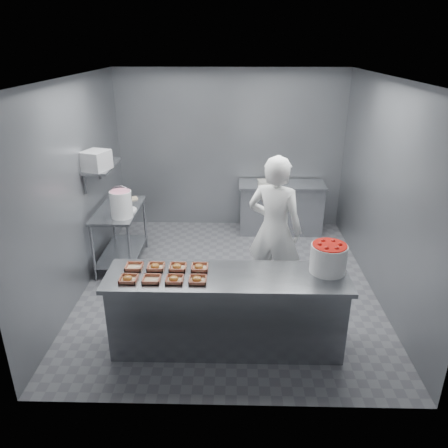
{
  "coord_description": "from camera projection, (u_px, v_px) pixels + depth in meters",
  "views": [
    {
      "loc": [
        0.07,
        -5.41,
        3.2
      ],
      "look_at": [
        -0.06,
        -0.2,
        1.01
      ],
      "focal_mm": 35.0,
      "sensor_mm": 36.0,
      "label": 1
    }
  ],
  "objects": [
    {
      "name": "back_counter",
      "position": [
        281.0,
        208.0,
        7.78
      ],
      "size": [
        1.5,
        0.6,
        0.9
      ],
      "color": "slate",
      "rests_on": "ground"
    },
    {
      "name": "tray_2",
      "position": [
        174.0,
        279.0,
        4.51
      ],
      "size": [
        0.19,
        0.18,
        0.06
      ],
      "color": "tan",
      "rests_on": "service_counter"
    },
    {
      "name": "tray_6",
      "position": [
        178.0,
        267.0,
        4.76
      ],
      "size": [
        0.19,
        0.18,
        0.06
      ],
      "color": "tan",
      "rests_on": "service_counter"
    },
    {
      "name": "tray_7",
      "position": [
        199.0,
        267.0,
        4.75
      ],
      "size": [
        0.19,
        0.18,
        0.06
      ],
      "color": "tan",
      "rests_on": "service_counter"
    },
    {
      "name": "strawberry_tub",
      "position": [
        328.0,
        257.0,
        4.65
      ],
      "size": [
        0.39,
        0.39,
        0.32
      ],
      "color": "silver",
      "rests_on": "service_counter"
    },
    {
      "name": "prep_table",
      "position": [
        120.0,
        228.0,
        6.59
      ],
      "size": [
        0.6,
        1.2,
        0.9
      ],
      "color": "slate",
      "rests_on": "ground"
    },
    {
      "name": "glaze_bucket",
      "position": [
        121.0,
        204.0,
        6.09
      ],
      "size": [
        0.32,
        0.3,
        0.46
      ],
      "color": "silver",
      "rests_on": "prep_table"
    },
    {
      "name": "tray_0",
      "position": [
        128.0,
        279.0,
        4.52
      ],
      "size": [
        0.19,
        0.18,
        0.06
      ],
      "color": "tan",
      "rests_on": "service_counter"
    },
    {
      "name": "wall_left",
      "position": [
        77.0,
        189.0,
        5.73
      ],
      "size": [
        0.04,
        4.5,
        2.8
      ],
      "primitive_type": "cube",
      "color": "slate",
      "rests_on": "ground"
    },
    {
      "name": "appliance",
      "position": [
        96.0,
        160.0,
        5.93
      ],
      "size": [
        0.41,
        0.43,
        0.26
      ],
      "primitive_type": "cube",
      "rotation": [
        0.0,
        0.0,
        -0.34
      ],
      "color": "gray",
      "rests_on": "wall_shelf"
    },
    {
      "name": "tray_4",
      "position": [
        134.0,
        267.0,
        4.77
      ],
      "size": [
        0.19,
        0.18,
        0.04
      ],
      "color": "tan",
      "rests_on": "service_counter"
    },
    {
      "name": "worker",
      "position": [
        275.0,
        230.0,
        5.56
      ],
      "size": [
        0.84,
        0.71,
        1.95
      ],
      "primitive_type": "imported",
      "rotation": [
        0.0,
        0.0,
        2.74
      ],
      "color": "white",
      "rests_on": "ground"
    },
    {
      "name": "service_counter",
      "position": [
        227.0,
        311.0,
        4.81
      ],
      "size": [
        2.6,
        0.7,
        0.9
      ],
      "color": "slate",
      "rests_on": "ground"
    },
    {
      "name": "bucket_lid",
      "position": [
        126.0,
        210.0,
        6.38
      ],
      "size": [
        0.41,
        0.41,
        0.02
      ],
      "primitive_type": "cylinder",
      "rotation": [
        0.0,
        0.0,
        0.43
      ],
      "color": "silver",
      "rests_on": "prep_table"
    },
    {
      "name": "paper_stack",
      "position": [
        267.0,
        182.0,
        7.6
      ],
      "size": [
        0.3,
        0.23,
        0.06
      ],
      "primitive_type": "cube",
      "rotation": [
        0.0,
        0.0,
        0.02
      ],
      "color": "silver",
      "rests_on": "back_counter"
    },
    {
      "name": "tray_1",
      "position": [
        152.0,
        279.0,
        4.52
      ],
      "size": [
        0.19,
        0.18,
        0.04
      ],
      "color": "tan",
      "rests_on": "service_counter"
    },
    {
      "name": "tray_5",
      "position": [
        156.0,
        267.0,
        4.76
      ],
      "size": [
        0.19,
        0.18,
        0.06
      ],
      "color": "tan",
      "rests_on": "service_counter"
    },
    {
      "name": "floor",
      "position": [
        229.0,
        284.0,
        6.23
      ],
      "size": [
        4.5,
        4.5,
        0.0
      ],
      "primitive_type": "plane",
      "color": "#4C4C51",
      "rests_on": "ground"
    },
    {
      "name": "wall_back",
      "position": [
        231.0,
        150.0,
        7.75
      ],
      "size": [
        4.0,
        0.04,
        2.8
      ],
      "primitive_type": "cube",
      "color": "slate",
      "rests_on": "ground"
    },
    {
      "name": "wall_right",
      "position": [
        384.0,
        192.0,
        5.64
      ],
      "size": [
        0.04,
        4.5,
        2.8
      ],
      "primitive_type": "cube",
      "color": "slate",
      "rests_on": "ground"
    },
    {
      "name": "tray_3",
      "position": [
        197.0,
        280.0,
        4.51
      ],
      "size": [
        0.19,
        0.18,
        0.06
      ],
      "color": "tan",
      "rests_on": "service_counter"
    },
    {
      "name": "wall_shelf",
      "position": [
        102.0,
        166.0,
        6.22
      ],
      "size": [
        0.35,
        0.9,
        0.03
      ],
      "primitive_type": "cube",
      "color": "slate",
      "rests_on": "wall_left"
    },
    {
      "name": "rag",
      "position": [
        133.0,
        198.0,
        6.86
      ],
      "size": [
        0.18,
        0.17,
        0.02
      ],
      "primitive_type": "cube",
      "rotation": [
        0.0,
        0.0,
        0.41
      ],
      "color": "#CCB28C",
      "rests_on": "prep_table"
    },
    {
      "name": "ceiling",
      "position": [
        230.0,
        77.0,
        5.14
      ],
      "size": [
        4.5,
        4.5,
        0.0
      ],
      "primitive_type": "plane",
      "rotation": [
        3.14,
        0.0,
        0.0
      ],
      "color": "white",
      "rests_on": "wall_back"
    }
  ]
}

